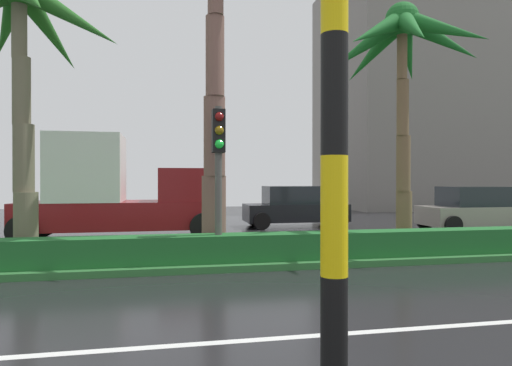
% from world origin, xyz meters
% --- Properties ---
extents(palm_tree_centre, '(4.71, 4.57, 6.74)m').
position_xyz_m(palm_tree_centre, '(2.29, 7.83, 5.35)').
color(palm_tree_centre, '#66614A').
rests_on(palm_tree_centre, median_strip).
extents(palm_tree_centre_right, '(3.55, 3.22, 8.25)m').
position_xyz_m(palm_tree_centre_right, '(6.78, 7.41, 6.27)').
color(palm_tree_centre_right, brown).
rests_on(palm_tree_centre_right, median_strip).
extents(palm_tree_mid_right, '(4.44, 4.35, 6.61)m').
position_xyz_m(palm_tree_mid_right, '(11.85, 7.68, 5.45)').
color(palm_tree_mid_right, brown).
rests_on(palm_tree_mid_right, median_strip).
extents(traffic_signal_median_right, '(0.28, 0.43, 3.46)m').
position_xyz_m(traffic_signal_median_right, '(6.76, 6.59, 2.54)').
color(traffic_signal_median_right, '#4C4C47').
rests_on(traffic_signal_median_right, median_strip).
extents(traffic_signal_foreground, '(0.28, 0.43, 4.22)m').
position_xyz_m(traffic_signal_foreground, '(6.57, -0.91, 2.90)').
color(traffic_signal_foreground, yellow).
rests_on(traffic_signal_foreground, ground_plane).
extents(box_truck_lead, '(6.40, 2.64, 3.46)m').
position_xyz_m(box_truck_lead, '(4.03, 12.25, 1.55)').
color(box_truck_lead, maroon).
rests_on(box_truck_lead, ground_plane).
extents(car_in_traffic_third, '(4.30, 2.02, 1.72)m').
position_xyz_m(car_in_traffic_third, '(10.95, 14.95, 0.83)').
color(car_in_traffic_third, black).
rests_on(car_in_traffic_third, ground_plane).
extents(car_in_traffic_fourth, '(4.30, 2.02, 1.72)m').
position_xyz_m(car_in_traffic_fourth, '(17.41, 12.03, 0.83)').
color(car_in_traffic_fourth, gray).
rests_on(car_in_traffic_fourth, ground_plane).
extents(building_far_right, '(17.01, 10.41, 16.62)m').
position_xyz_m(building_far_right, '(26.09, 27.18, 8.31)').
color(building_far_right, slate).
rests_on(building_far_right, ground_plane).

